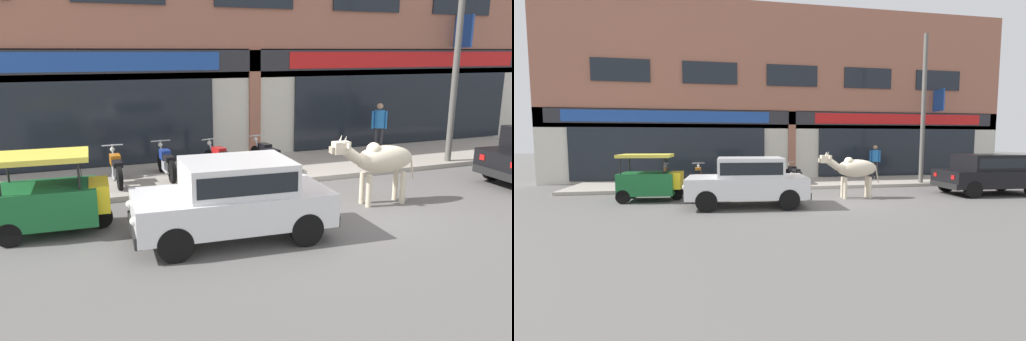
% 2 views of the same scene
% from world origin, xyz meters
% --- Properties ---
extents(ground_plane, '(90.00, 90.00, 0.00)m').
position_xyz_m(ground_plane, '(0.00, 0.00, 0.00)').
color(ground_plane, '#605E5B').
extents(sidewalk, '(19.00, 3.30, 0.13)m').
position_xyz_m(sidewalk, '(0.00, 3.85, 0.07)').
color(sidewalk, '#A8A093').
rests_on(sidewalk, ground).
extents(shop_building, '(23.00, 1.40, 8.46)m').
position_xyz_m(shop_building, '(0.00, 5.76, 4.01)').
color(shop_building, '#9E604C').
rests_on(shop_building, ground).
extents(cow, '(2.15, 0.58, 1.61)m').
position_xyz_m(cow, '(0.83, -0.01, 1.01)').
color(cow, beige).
rests_on(cow, ground).
extents(car_1, '(3.69, 1.81, 1.46)m').
position_xyz_m(car_1, '(-2.86, -0.84, 0.81)').
color(car_1, black).
rests_on(car_1, ground).
extents(auto_rickshaw, '(2.02, 1.26, 1.52)m').
position_xyz_m(auto_rickshaw, '(-5.90, 0.67, 0.66)').
color(auto_rickshaw, black).
rests_on(auto_rickshaw, ground).
extents(motorcycle_0, '(0.52, 1.81, 0.88)m').
position_xyz_m(motorcycle_0, '(-4.47, 3.44, 0.52)').
color(motorcycle_0, black).
rests_on(motorcycle_0, sidewalk).
extents(motorcycle_1, '(0.52, 1.81, 0.88)m').
position_xyz_m(motorcycle_1, '(-3.19, 3.62, 0.52)').
color(motorcycle_1, black).
rests_on(motorcycle_1, sidewalk).
extents(motorcycle_2, '(0.63, 1.79, 0.88)m').
position_xyz_m(motorcycle_2, '(-1.75, 3.42, 0.52)').
color(motorcycle_2, black).
rests_on(motorcycle_2, sidewalk).
extents(motorcycle_3, '(0.53, 1.81, 0.88)m').
position_xyz_m(motorcycle_3, '(-0.40, 3.49, 0.52)').
color(motorcycle_3, black).
rests_on(motorcycle_3, sidewalk).
extents(pedestrian, '(0.47, 0.32, 1.60)m').
position_xyz_m(pedestrian, '(3.79, 4.27, 1.12)').
color(pedestrian, '#2D2D33').
rests_on(pedestrian, sidewalk).
extents(utility_pole, '(0.18, 0.18, 6.30)m').
position_xyz_m(utility_pole, '(5.05, 2.50, 3.28)').
color(utility_pole, '#595651').
rests_on(utility_pole, sidewalk).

